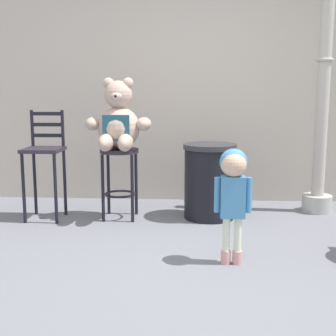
{
  "coord_description": "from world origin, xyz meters",
  "views": [
    {
      "loc": [
        0.01,
        -3.09,
        1.27
      ],
      "look_at": [
        -0.23,
        0.85,
        0.6
      ],
      "focal_mm": 48.35,
      "sensor_mm": 36.0,
      "label": 1
    }
  ],
  "objects_px": {
    "teddy_bear": "(118,123)",
    "lamppost": "(322,110)",
    "child_walking": "(233,181)",
    "bar_stool_with_teddy": "(120,169)",
    "bar_chair_empty": "(44,157)",
    "trash_bin": "(209,181)"
  },
  "relations": [
    {
      "from": "teddy_bear",
      "to": "child_walking",
      "type": "bearing_deg",
      "value": -48.25
    },
    {
      "from": "trash_bin",
      "to": "lamppost",
      "type": "bearing_deg",
      "value": 14.93
    },
    {
      "from": "bar_stool_with_teddy",
      "to": "child_walking",
      "type": "xyz_separation_m",
      "value": [
        1.04,
        -1.19,
        0.12
      ]
    },
    {
      "from": "lamppost",
      "to": "bar_chair_empty",
      "type": "height_order",
      "value": "lamppost"
    },
    {
      "from": "lamppost",
      "to": "bar_chair_empty",
      "type": "xyz_separation_m",
      "value": [
        -2.82,
        -0.43,
        -0.45
      ]
    },
    {
      "from": "trash_bin",
      "to": "bar_chair_empty",
      "type": "relative_size",
      "value": 0.7
    },
    {
      "from": "lamppost",
      "to": "bar_chair_empty",
      "type": "bearing_deg",
      "value": -171.4
    },
    {
      "from": "trash_bin",
      "to": "bar_chair_empty",
      "type": "xyz_separation_m",
      "value": [
        -1.65,
        -0.12,
        0.25
      ]
    },
    {
      "from": "bar_stool_with_teddy",
      "to": "child_walking",
      "type": "height_order",
      "value": "child_walking"
    },
    {
      "from": "teddy_bear",
      "to": "lamppost",
      "type": "xyz_separation_m",
      "value": [
        2.07,
        0.4,
        0.11
      ]
    },
    {
      "from": "trash_bin",
      "to": "child_walking",
      "type": "bearing_deg",
      "value": -84.04
    },
    {
      "from": "lamppost",
      "to": "child_walking",
      "type": "bearing_deg",
      "value": -123.5
    },
    {
      "from": "child_walking",
      "to": "bar_chair_empty",
      "type": "xyz_separation_m",
      "value": [
        -1.78,
        1.14,
        0.0
      ]
    },
    {
      "from": "child_walking",
      "to": "bar_chair_empty",
      "type": "height_order",
      "value": "bar_chair_empty"
    },
    {
      "from": "teddy_bear",
      "to": "bar_stool_with_teddy",
      "type": "bearing_deg",
      "value": 90.0
    },
    {
      "from": "bar_stool_with_teddy",
      "to": "bar_chair_empty",
      "type": "height_order",
      "value": "bar_chair_empty"
    },
    {
      "from": "trash_bin",
      "to": "lamppost",
      "type": "distance_m",
      "value": 1.39
    },
    {
      "from": "teddy_bear",
      "to": "lamppost",
      "type": "relative_size",
      "value": 0.25
    },
    {
      "from": "bar_stool_with_teddy",
      "to": "bar_chair_empty",
      "type": "relative_size",
      "value": 0.65
    },
    {
      "from": "bar_stool_with_teddy",
      "to": "trash_bin",
      "type": "bearing_deg",
      "value": 3.77
    },
    {
      "from": "child_walking",
      "to": "lamppost",
      "type": "xyz_separation_m",
      "value": [
        1.03,
        1.56,
        0.45
      ]
    },
    {
      "from": "bar_stool_with_teddy",
      "to": "trash_bin",
      "type": "relative_size",
      "value": 0.94
    }
  ]
}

